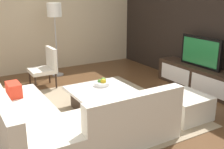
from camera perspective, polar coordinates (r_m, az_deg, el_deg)
name	(u,v)px	position (r m, az deg, el deg)	size (l,w,h in m)	color
ground_plane	(100,113)	(4.86, -2.56, -7.89)	(14.00, 14.00, 0.00)	brown
feature_wall_back	(213,23)	(6.19, 20.21, 9.98)	(6.40, 0.12, 2.80)	black
side_wall_left	(47,17)	(7.48, -13.22, 11.58)	(0.12, 5.20, 2.80)	beige
area_rug	(97,110)	(4.94, -3.11, -7.41)	(3.09, 2.81, 0.01)	tan
media_console	(198,78)	(6.19, 17.35, -0.67)	(2.05, 0.47, 0.50)	#332319
television	(200,52)	(6.05, 17.82, 4.46)	(1.03, 0.06, 0.64)	black
sectional_couch	(62,121)	(4.01, -10.38, -9.47)	(2.30, 2.32, 0.79)	silver
coffee_table	(102,99)	(4.91, -2.11, -5.08)	(1.03, 1.07, 0.38)	#332319
accent_chair_near	(46,65)	(6.16, -13.45, 1.86)	(0.53, 0.53, 0.87)	#332319
floor_lamp	(54,14)	(6.82, -11.84, 12.13)	(0.34, 0.34, 1.77)	#A5A5AA
ottoman	(184,107)	(4.75, 14.76, -6.42)	(0.70, 0.70, 0.40)	silver
fruit_bowl	(102,83)	(5.02, -2.07, -1.75)	(0.28, 0.28, 0.14)	silver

